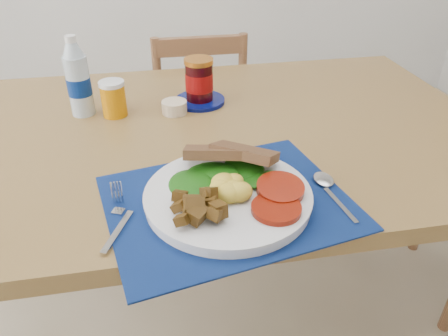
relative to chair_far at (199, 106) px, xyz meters
name	(u,v)px	position (x,y,z in m)	size (l,w,h in m)	color
table	(215,156)	(-0.04, -0.65, 0.15)	(1.40, 0.90, 0.75)	brown
chair_far	(199,106)	(0.00, 0.00, 0.00)	(0.38, 0.36, 1.00)	brown
placemat	(228,202)	(-0.07, -0.96, 0.23)	(0.45, 0.35, 0.00)	black
breakfast_plate	(225,194)	(-0.07, -0.97, 0.26)	(0.31, 0.31, 0.08)	silver
fork	(118,218)	(-0.27, -0.98, 0.24)	(0.06, 0.16, 0.00)	#B2B5BA
spoon	(329,188)	(0.14, -0.96, 0.24)	(0.04, 0.17, 0.00)	#B2B5BA
water_bottle	(78,81)	(-0.37, -0.50, 0.32)	(0.06, 0.06, 0.21)	#ADBFCC
juice_glass	(114,100)	(-0.29, -0.53, 0.27)	(0.06, 0.06, 0.09)	#C97605
ramekin	(174,107)	(-0.13, -0.54, 0.25)	(0.07, 0.07, 0.03)	beige
jam_on_saucer	(199,84)	(-0.06, -0.49, 0.29)	(0.14, 0.14, 0.13)	#050E59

